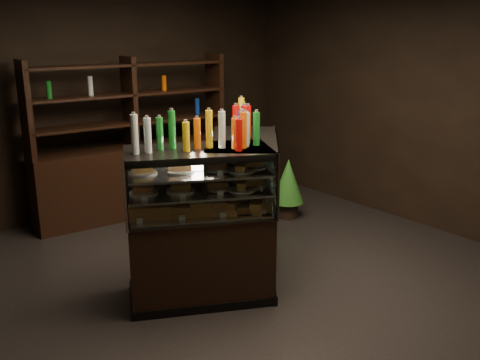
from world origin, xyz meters
The scene contains 7 objects.
ground centered at (0.00, 0.00, 0.00)m, with size 5.00×5.00×0.00m, color black.
room_shell centered at (0.00, 0.00, 1.94)m, with size 5.02×5.02×3.01m.
display_case centered at (-0.38, -0.25, 0.46)m, with size 1.92×1.36×1.37m.
food_display centered at (-0.38, -0.26, 1.02)m, with size 1.59×0.98×0.43m.
bottles_top centered at (-0.38, -0.25, 1.50)m, with size 1.42×0.84×0.30m.
potted_conifer centered at (1.37, 0.74, 0.49)m, with size 0.40×0.40×0.86m.
back_shelving centered at (-0.09, 2.05, 0.60)m, with size 2.53×0.58×2.00m.
Camera 1 is at (-3.09, -3.93, 2.34)m, focal length 40.00 mm.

